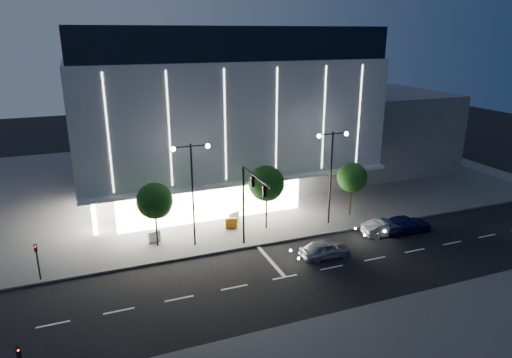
{
  "coord_description": "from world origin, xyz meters",
  "views": [
    {
      "loc": [
        -10.96,
        -28.87,
        17.44
      ],
      "look_at": [
        3.05,
        7.17,
        5.0
      ],
      "focal_mm": 32.0,
      "sensor_mm": 36.0,
      "label": 1
    }
  ],
  "objects": [
    {
      "name": "ground",
      "position": [
        0.0,
        0.0,
        0.0
      ],
      "size": [
        160.0,
        160.0,
        0.0
      ],
      "primitive_type": "plane",
      "color": "black",
      "rests_on": "ground"
    },
    {
      "name": "car_third",
      "position": [
        15.71,
        1.95,
        0.73
      ],
      "size": [
        5.07,
        2.08,
        1.47
      ],
      "primitive_type": "imported",
      "rotation": [
        0.0,
        0.0,
        1.57
      ],
      "color": "#14184C",
      "rests_on": "ground"
    },
    {
      "name": "tree_left",
      "position": [
        -5.97,
        7.02,
        4.03
      ],
      "size": [
        3.02,
        3.02,
        5.72
      ],
      "color": "black",
      "rests_on": "ground"
    },
    {
      "name": "street_lamp_east",
      "position": [
        10.0,
        6.0,
        5.96
      ],
      "size": [
        3.16,
        0.36,
        9.0
      ],
      "color": "black",
      "rests_on": "ground"
    },
    {
      "name": "barrier_b",
      "position": [
        -6.14,
        7.83,
        0.65
      ],
      "size": [
        1.13,
        0.52,
        1.0
      ],
      "primitive_type": "cube",
      "rotation": [
        0.0,
        0.0,
        0.26
      ],
      "color": "white",
      "rests_on": "sidewalk_museum"
    },
    {
      "name": "annex_building",
      "position": [
        26.0,
        24.0,
        5.0
      ],
      "size": [
        16.0,
        20.0,
        10.0
      ],
      "primitive_type": "cube",
      "color": "#4C4C51",
      "rests_on": "ground"
    },
    {
      "name": "traffic_mast",
      "position": [
        1.0,
        3.34,
        5.03
      ],
      "size": [
        0.33,
        5.89,
        7.07
      ],
      "color": "black",
      "rests_on": "ground"
    },
    {
      "name": "barrier_d",
      "position": [
        1.67,
        9.44,
        0.65
      ],
      "size": [
        1.12,
        0.61,
        1.0
      ],
      "primitive_type": "cube",
      "rotation": [
        0.0,
        0.0,
        0.34
      ],
      "color": "silver",
      "rests_on": "sidewalk_museum"
    },
    {
      "name": "car_second",
      "position": [
        13.59,
        1.96,
        0.72
      ],
      "size": [
        4.49,
        1.87,
        1.45
      ],
      "primitive_type": "imported",
      "rotation": [
        0.0,
        0.0,
        1.49
      ],
      "color": "#9DA0A4",
      "rests_on": "ground"
    },
    {
      "name": "street_lamp_west",
      "position": [
        -3.0,
        6.0,
        5.96
      ],
      "size": [
        3.16,
        0.36,
        9.0
      ],
      "color": "black",
      "rests_on": "ground"
    },
    {
      "name": "sidewalk_near",
      "position": [
        5.0,
        -12.0,
        0.07
      ],
      "size": [
        70.0,
        10.0,
        0.15
      ],
      "primitive_type": "cube",
      "color": "#474747",
      "rests_on": "ground"
    },
    {
      "name": "tree_mid",
      "position": [
        4.03,
        7.02,
        4.33
      ],
      "size": [
        3.25,
        3.25,
        6.15
      ],
      "color": "black",
      "rests_on": "ground"
    },
    {
      "name": "sidewalk_museum",
      "position": [
        5.0,
        24.0,
        0.07
      ],
      "size": [
        70.0,
        40.0,
        0.15
      ],
      "primitive_type": "cube",
      "color": "#474747",
      "rests_on": "ground"
    },
    {
      "name": "museum",
      "position": [
        2.98,
        22.31,
        9.27
      ],
      "size": [
        30.0,
        25.8,
        18.0
      ],
      "color": "#4C4C51",
      "rests_on": "ground"
    },
    {
      "name": "tree_right",
      "position": [
        13.03,
        7.02,
        3.88
      ],
      "size": [
        2.91,
        2.91,
        5.51
      ],
      "color": "black",
      "rests_on": "ground"
    },
    {
      "name": "ped_signal_far",
      "position": [
        -15.0,
        4.5,
        1.89
      ],
      "size": [
        0.22,
        0.24,
        3.0
      ],
      "color": "black",
      "rests_on": "ground"
    },
    {
      "name": "barrier_c",
      "position": [
        0.96,
        8.14,
        0.65
      ],
      "size": [
        1.13,
        0.42,
        1.0
      ],
      "primitive_type": "cube",
      "rotation": [
        0.0,
        0.0,
        -0.16
      ],
      "color": "orange",
      "rests_on": "sidewalk_museum"
    },
    {
      "name": "car_lead",
      "position": [
        6.37,
        0.17,
        0.73
      ],
      "size": [
        4.27,
        1.74,
        1.45
      ],
      "primitive_type": "imported",
      "rotation": [
        0.0,
        0.0,
        1.58
      ],
      "color": "#97999E",
      "rests_on": "ground"
    }
  ]
}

